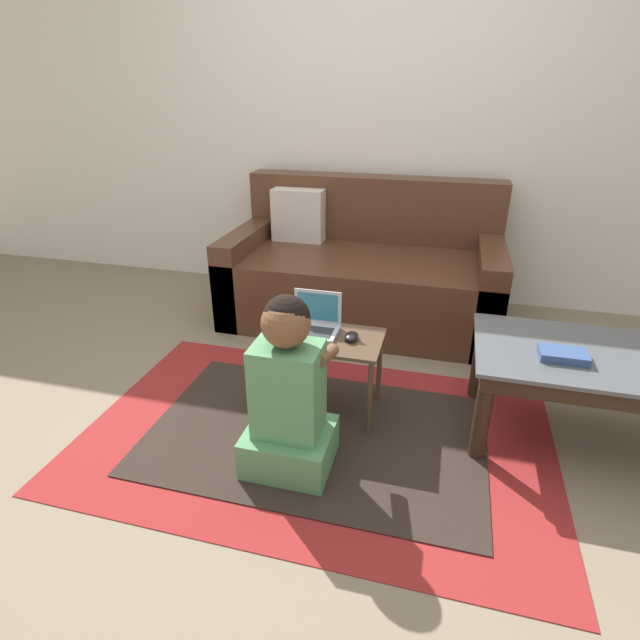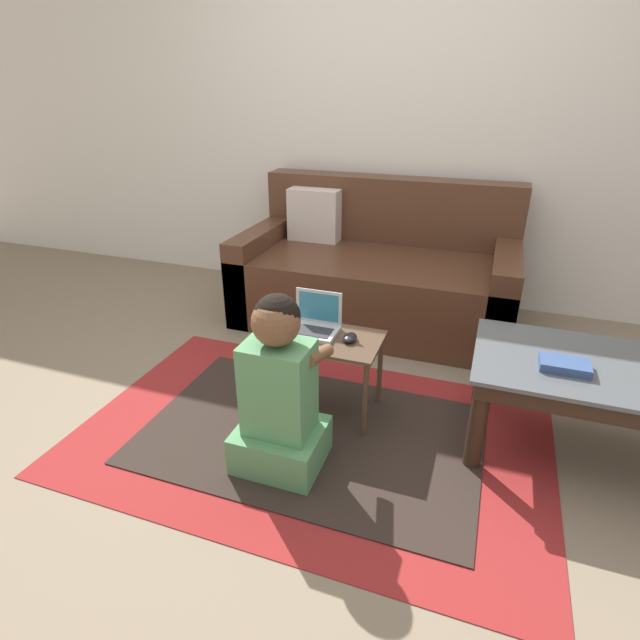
# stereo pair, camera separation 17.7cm
# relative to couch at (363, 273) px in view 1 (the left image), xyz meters

# --- Properties ---
(ground_plane) EXTENTS (16.00, 16.00, 0.00)m
(ground_plane) POSITION_rel_couch_xyz_m (-0.06, -1.29, -0.31)
(ground_plane) COLOR #7F705B
(wall_back) EXTENTS (9.00, 0.06, 2.50)m
(wall_back) POSITION_rel_couch_xyz_m (-0.06, 0.50, 0.94)
(wall_back) COLOR silver
(wall_back) RESTS_ON ground_plane
(area_rug) EXTENTS (2.13, 1.36, 0.01)m
(area_rug) POSITION_rel_couch_xyz_m (0.04, -1.38, -0.31)
(area_rug) COLOR maroon
(area_rug) RESTS_ON ground_plane
(couch) EXTENTS (1.77, 0.95, 0.90)m
(couch) POSITION_rel_couch_xyz_m (0.00, 0.00, 0.00)
(couch) COLOR #4C2D1E
(couch) RESTS_ON ground_plane
(coffee_table) EXTENTS (1.13, 0.60, 0.45)m
(coffee_table) POSITION_rel_couch_xyz_m (1.27, -1.09, 0.07)
(coffee_table) COLOR #4C5156
(coffee_table) RESTS_ON ground_plane
(laptop_desk) EXTENTS (0.51, 0.33, 0.41)m
(laptop_desk) POSITION_rel_couch_xyz_m (0.04, -1.17, 0.04)
(laptop_desk) COLOR #4C3828
(laptop_desk) RESTS_ON ground_plane
(laptop) EXTENTS (0.23, 0.18, 0.19)m
(laptop) POSITION_rel_couch_xyz_m (-0.03, -1.13, 0.13)
(laptop) COLOR #B7BCC6
(laptop) RESTS_ON laptop_desk
(computer_mouse) EXTENTS (0.06, 0.09, 0.03)m
(computer_mouse) POSITION_rel_couch_xyz_m (0.16, -1.16, 0.11)
(computer_mouse) COLOR black
(computer_mouse) RESTS_ON laptop_desk
(person_seated) EXTENTS (0.36, 0.41, 0.78)m
(person_seated) POSITION_rel_couch_xyz_m (-0.01, -1.59, 0.03)
(person_seated) COLOR #518E5B
(person_seated) RESTS_ON ground_plane
(book_on_table) EXTENTS (0.19, 0.12, 0.04)m
(book_on_table) POSITION_rel_couch_xyz_m (1.05, -1.17, 0.15)
(book_on_table) COLOR #334C7F
(book_on_table) RESTS_ON coffee_table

